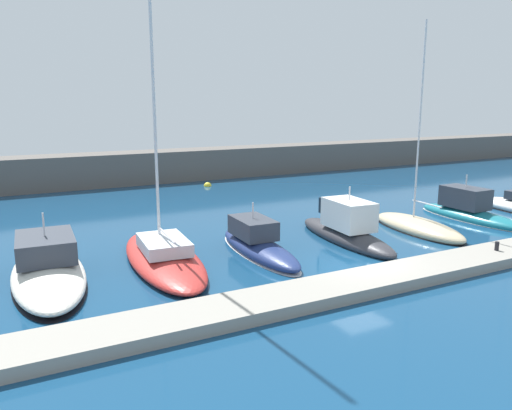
{
  "coord_description": "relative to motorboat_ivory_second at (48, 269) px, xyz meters",
  "views": [
    {
      "loc": [
        -14.46,
        -17.44,
        7.68
      ],
      "look_at": [
        -3.52,
        3.53,
        2.73
      ],
      "focal_mm": 35.09,
      "sensor_mm": 36.0,
      "label": 1
    }
  ],
  "objects": [
    {
      "name": "sailboat_sand_sixth",
      "position": [
        20.58,
        -1.17,
        -0.29
      ],
      "size": [
        3.0,
        7.45,
        12.5
      ],
      "rotation": [
        0.0,
        0.0,
        1.5
      ],
      "color": "beige",
      "rests_on": "ground_plane"
    },
    {
      "name": "motorboat_teal_seventh",
      "position": [
        25.9,
        -0.39,
        -0.02
      ],
      "size": [
        2.26,
        8.09,
        3.28
      ],
      "rotation": [
        0.0,
        0.0,
        1.57
      ],
      "color": "#19707F",
      "rests_on": "ground_plane"
    },
    {
      "name": "sailboat_red_third",
      "position": [
        5.15,
        -0.06,
        -0.07
      ],
      "size": [
        3.85,
        10.21,
        21.86
      ],
      "rotation": [
        0.0,
        0.0,
        1.5
      ],
      "color": "#B72D28",
      "rests_on": "ground_plane"
    },
    {
      "name": "mooring_buoy_yellow",
      "position": [
        15.43,
        19.64,
        -0.52
      ],
      "size": [
        0.71,
        0.71,
        0.71
      ],
      "primitive_type": "sphere",
      "color": "yellow",
      "rests_on": "ground_plane"
    },
    {
      "name": "dock_pier",
      "position": [
        12.93,
        -7.08,
        -0.28
      ],
      "size": [
        40.92,
        2.34,
        0.48
      ],
      "primitive_type": "cube",
      "color": "gray",
      "rests_on": "ground_plane"
    },
    {
      "name": "motorboat_ivory_second",
      "position": [
        0.0,
        0.0,
        0.0
      ],
      "size": [
        3.47,
        9.22,
        3.1
      ],
      "rotation": [
        0.0,
        0.0,
        1.52
      ],
      "color": "silver",
      "rests_on": "ground_plane"
    },
    {
      "name": "motorboat_navy_fourth",
      "position": [
        9.97,
        -0.59,
        -0.04
      ],
      "size": [
        2.28,
        7.96,
        2.74
      ],
      "rotation": [
        0.0,
        0.0,
        1.54
      ],
      "color": "navy",
      "rests_on": "ground_plane"
    },
    {
      "name": "breakwater_seawall",
      "position": [
        12.93,
        24.53,
        0.95
      ],
      "size": [
        108.0,
        3.67,
        2.94
      ],
      "primitive_type": "cube",
      "color": "#5B5651",
      "rests_on": "ground_plane"
    },
    {
      "name": "dock_bollard",
      "position": [
        19.83,
        -7.08,
        0.18
      ],
      "size": [
        0.2,
        0.2,
        0.44
      ],
      "primitive_type": "cylinder",
      "color": "black",
      "rests_on": "dock_pier"
    },
    {
      "name": "ground_plane",
      "position": [
        12.93,
        -5.05,
        -0.52
      ],
      "size": [
        120.0,
        120.0,
        0.0
      ],
      "primitive_type": "plane",
      "color": "navy"
    },
    {
      "name": "motorboat_charcoal_fifth",
      "position": [
        15.4,
        -0.88,
        0.15
      ],
      "size": [
        2.63,
        8.62,
        3.42
      ],
      "rotation": [
        0.0,
        0.0,
        1.51
      ],
      "color": "#2D2D33",
      "rests_on": "ground_plane"
    }
  ]
}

